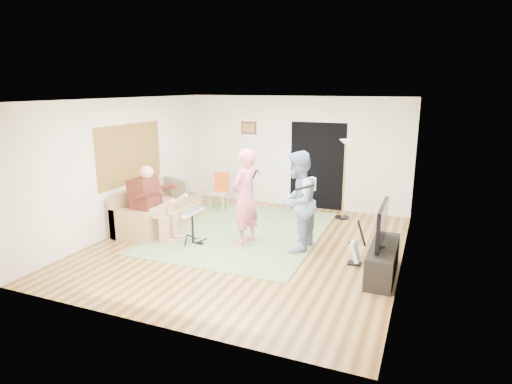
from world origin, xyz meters
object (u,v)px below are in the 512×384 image
at_px(singer, 245,197).
at_px(dining_chair, 220,197).
at_px(torchiere_lamp, 345,165).
at_px(guitar_spare, 356,252).
at_px(tv_cabinet, 383,260).
at_px(sofa, 156,213).
at_px(television, 382,224).
at_px(drum_kit, 193,229).
at_px(guitarist, 297,202).

xyz_separation_m(singer, dining_chair, (-1.51, 1.92, -0.60)).
bearing_deg(torchiere_lamp, guitar_spare, -74.18).
distance_m(torchiere_lamp, tv_cabinet, 3.19).
distance_m(sofa, singer, 2.31).
relative_size(sofa, torchiere_lamp, 1.19).
xyz_separation_m(torchiere_lamp, television, (1.14, -2.80, -0.38)).
relative_size(drum_kit, guitarist, 0.37).
relative_size(guitar_spare, television, 0.72).
bearing_deg(tv_cabinet, dining_chair, 149.76).
height_order(guitarist, guitar_spare, guitarist).
distance_m(singer, guitarist, 1.00).
distance_m(drum_kit, tv_cabinet, 3.50).
xyz_separation_m(drum_kit, television, (3.45, -0.08, 0.56)).
bearing_deg(guitarist, guitar_spare, 78.35).
bearing_deg(tv_cabinet, sofa, 171.32).
bearing_deg(sofa, dining_chair, 67.27).
bearing_deg(guitarist, tv_cabinet, 73.04).
distance_m(drum_kit, guitar_spare, 3.04).
distance_m(tv_cabinet, television, 0.60).
distance_m(guitarist, torchiere_lamp, 2.33).
bearing_deg(drum_kit, tv_cabinet, -1.34).
height_order(sofa, tv_cabinet, sofa).
xyz_separation_m(sofa, singer, (2.21, -0.26, 0.63)).
bearing_deg(guitar_spare, dining_chair, 149.68).
bearing_deg(guitarist, singer, -85.87).
distance_m(sofa, tv_cabinet, 4.85).
relative_size(guitar_spare, tv_cabinet, 0.56).
bearing_deg(television, guitar_spare, 147.59).
xyz_separation_m(guitar_spare, dining_chair, (-3.63, 2.12, 0.09)).
relative_size(sofa, dining_chair, 2.41).
bearing_deg(tv_cabinet, guitar_spare, 150.44).
bearing_deg(guitar_spare, tv_cabinet, -29.56).
bearing_deg(television, singer, 169.41).
distance_m(guitarist, tv_cabinet, 1.79).
bearing_deg(sofa, drum_kit, -26.65).
bearing_deg(sofa, tv_cabinet, -8.68).
bearing_deg(sofa, torchiere_lamp, 29.78).
height_order(singer, dining_chair, singer).
xyz_separation_m(drum_kit, torchiere_lamp, (2.31, 2.72, 0.94)).
relative_size(drum_kit, dining_chair, 0.76).
relative_size(guitar_spare, torchiere_lamp, 0.44).
distance_m(sofa, guitar_spare, 4.35).
distance_m(sofa, guitarist, 3.28).
bearing_deg(guitarist, television, 72.49).
relative_size(tv_cabinet, television, 1.30).
height_order(singer, tv_cabinet, singer).
distance_m(guitar_spare, dining_chair, 4.21).
bearing_deg(guitar_spare, torchiere_lamp, 105.82).
bearing_deg(television, tv_cabinet, 0.00).
height_order(torchiere_lamp, dining_chair, torchiere_lamp).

